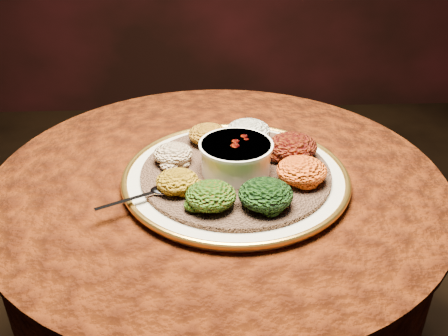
{
  "coord_description": "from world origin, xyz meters",
  "views": [
    {
      "loc": [
        -0.03,
        -0.91,
        1.29
      ],
      "look_at": [
        0.01,
        -0.02,
        0.76
      ],
      "focal_mm": 40.0,
      "sensor_mm": 36.0,
      "label": 1
    }
  ],
  "objects": [
    {
      "name": "table",
      "position": [
        0.0,
        0.0,
        0.55
      ],
      "size": [
        0.96,
        0.96,
        0.73
      ],
      "color": "black",
      "rests_on": "ground"
    },
    {
      "name": "platter",
      "position": [
        0.04,
        -0.03,
        0.75
      ],
      "size": [
        0.53,
        0.53,
        0.02
      ],
      "rotation": [
        0.0,
        0.0,
        0.21
      ],
      "color": "beige",
      "rests_on": "table"
    },
    {
      "name": "injera",
      "position": [
        0.04,
        -0.03,
        0.76
      ],
      "size": [
        0.4,
        0.4,
        0.01
      ],
      "primitive_type": "cylinder",
      "rotation": [
        0.0,
        0.0,
        -0.01
      ],
      "color": "brown",
      "rests_on": "platter"
    },
    {
      "name": "stew_bowl",
      "position": [
        0.04,
        -0.03,
        0.8
      ],
      "size": [
        0.15,
        0.15,
        0.06
      ],
      "color": "white",
      "rests_on": "injera"
    },
    {
      "name": "spoon",
      "position": [
        -0.12,
        -0.11,
        0.77
      ],
      "size": [
        0.14,
        0.08,
        0.01
      ],
      "rotation": [
        0.0,
        0.0,
        -2.67
      ],
      "color": "silver",
      "rests_on": "injera"
    },
    {
      "name": "portion_ayib",
      "position": [
        0.07,
        0.1,
        0.79
      ],
      "size": [
        0.1,
        0.1,
        0.05
      ],
      "primitive_type": "ellipsoid",
      "color": "silver",
      "rests_on": "injera"
    },
    {
      "name": "portion_kitfo",
      "position": [
        0.16,
        0.02,
        0.79
      ],
      "size": [
        0.11,
        0.1,
        0.05
      ],
      "primitive_type": "ellipsoid",
      "color": "black",
      "rests_on": "injera"
    },
    {
      "name": "portion_tikil",
      "position": [
        0.16,
        -0.08,
        0.79
      ],
      "size": [
        0.1,
        0.09,
        0.05
      ],
      "primitive_type": "ellipsoid",
      "color": "#B96B0F",
      "rests_on": "injera"
    },
    {
      "name": "portion_gomen",
      "position": [
        0.08,
        -0.16,
        0.79
      ],
      "size": [
        0.1,
        0.1,
        0.05
      ],
      "primitive_type": "ellipsoid",
      "color": "black",
      "rests_on": "injera"
    },
    {
      "name": "portion_mixveg",
      "position": [
        -0.02,
        -0.16,
        0.78
      ],
      "size": [
        0.09,
        0.09,
        0.04
      ],
      "primitive_type": "ellipsoid",
      "color": "#952E09",
      "rests_on": "injera"
    },
    {
      "name": "portion_kik",
      "position": [
        -0.08,
        -0.1,
        0.78
      ],
      "size": [
        0.08,
        0.08,
        0.04
      ],
      "primitive_type": "ellipsoid",
      "color": "#9C6D0D",
      "rests_on": "injera"
    },
    {
      "name": "portion_timatim",
      "position": [
        -0.09,
        0.01,
        0.78
      ],
      "size": [
        0.08,
        0.08,
        0.04
      ],
      "primitive_type": "ellipsoid",
      "color": "maroon",
      "rests_on": "injera"
    },
    {
      "name": "portion_shiro",
      "position": [
        -0.02,
        0.09,
        0.78
      ],
      "size": [
        0.09,
        0.08,
        0.04
      ],
      "primitive_type": "ellipsoid",
      "color": "#9A5912",
      "rests_on": "injera"
    }
  ]
}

